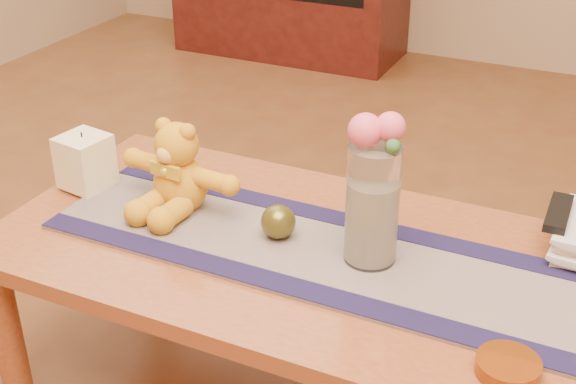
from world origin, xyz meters
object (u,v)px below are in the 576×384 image
at_px(pillar_candle, 85,161).
at_px(tv_remote, 559,213).
at_px(amber_dish, 508,367).
at_px(teddy_bear, 179,166).
at_px(book_bottom, 554,240).
at_px(glass_vase, 372,205).
at_px(bronze_ball, 278,222).

height_order(pillar_candle, tv_remote, pillar_candle).
xyz_separation_m(pillar_candle, amber_dish, (1.08, -0.24, -0.06)).
distance_m(teddy_bear, book_bottom, 0.86).
xyz_separation_m(teddy_bear, pillar_candle, (-0.27, -0.01, -0.04)).
height_order(teddy_bear, tv_remote, teddy_bear).
bearing_deg(glass_vase, teddy_bear, 176.68).
height_order(tv_remote, amber_dish, tv_remote).
bearing_deg(teddy_bear, tv_remote, 18.93).
relative_size(teddy_bear, glass_vase, 1.17).
bearing_deg(teddy_bear, bronze_ball, -1.25).
bearing_deg(glass_vase, amber_dish, -34.24).
height_order(book_bottom, amber_dish, amber_dish).
height_order(pillar_candle, glass_vase, glass_vase).
distance_m(bronze_ball, tv_remote, 0.60).
xyz_separation_m(pillar_candle, tv_remote, (1.09, 0.21, 0.01)).
bearing_deg(glass_vase, pillar_candle, 178.78).
xyz_separation_m(bronze_ball, amber_dish, (0.55, -0.22, -0.03)).
height_order(teddy_bear, book_bottom, teddy_bear).
height_order(teddy_bear, glass_vase, glass_vase).
xyz_separation_m(pillar_candle, book_bottom, (1.09, 0.22, -0.06)).
relative_size(pillar_candle, tv_remote, 0.82).
distance_m(pillar_candle, amber_dish, 1.11).
bearing_deg(book_bottom, teddy_bear, -169.48).
bearing_deg(amber_dish, tv_remote, 88.84).
relative_size(teddy_bear, book_bottom, 1.36).
relative_size(pillar_candle, book_bottom, 0.59).
bearing_deg(tv_remote, pillar_candle, -169.75).
height_order(bronze_ball, amber_dish, bronze_ball).
distance_m(pillar_candle, glass_vase, 0.75).
xyz_separation_m(book_bottom, amber_dish, (-0.01, -0.46, 0.00)).
height_order(glass_vase, bronze_ball, glass_vase).
bearing_deg(tv_remote, teddy_bear, -167.14).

